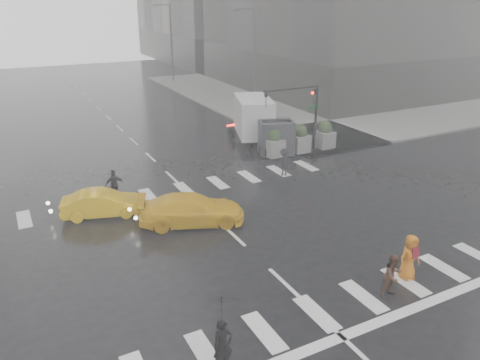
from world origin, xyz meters
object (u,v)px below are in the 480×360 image
pedestrian_brown (393,276)px  taxi_mid (103,203)px  box_truck (259,122)px  traffic_signal_pole (304,106)px  pedestrian_orange (410,257)px

pedestrian_brown → taxi_mid: size_ratio=0.42×
taxi_mid → box_truck: size_ratio=0.63×
traffic_signal_pole → taxi_mid: (-13.59, -3.32, -2.59)m
pedestrian_orange → box_truck: (3.29, 16.82, 0.82)m
traffic_signal_pole → box_truck: (-1.51, 2.96, -1.51)m
taxi_mid → box_truck: 13.66m
pedestrian_brown → box_truck: bearing=69.3°
traffic_signal_pole → taxi_mid: 14.22m
pedestrian_brown → taxi_mid: 13.35m
pedestrian_orange → pedestrian_brown: bearing=-153.0°
taxi_mid → pedestrian_orange: bearing=-124.0°
pedestrian_brown → box_truck: 17.97m
pedestrian_orange → taxi_mid: 13.72m
pedestrian_orange → taxi_mid: bearing=135.1°
box_truck → taxi_mid: bearing=-132.6°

